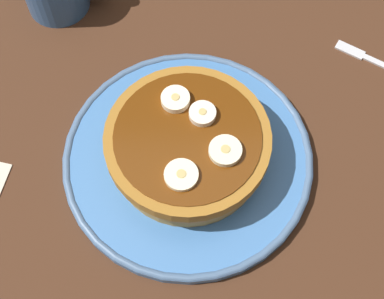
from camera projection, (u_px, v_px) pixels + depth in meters
ground_plane at (192, 167)px, 62.41cm from camera, size 140.00×140.00×3.00cm
plate at (192, 158)px, 60.35cm from camera, size 26.80×26.80×1.48cm
pancake_stack at (191, 147)px, 57.67cm from camera, size 17.20×16.86×4.86cm
banana_slice_0 at (230, 151)px, 54.58cm from camera, size 3.27×3.27×0.89cm
banana_slice_1 at (186, 175)px, 53.55cm from camera, size 3.32×3.32×0.73cm
banana_slice_2 at (180, 100)px, 57.03cm from camera, size 2.97×2.97×1.03cm
banana_slice_3 at (207, 114)px, 56.34cm from camera, size 2.75×2.75×0.96cm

